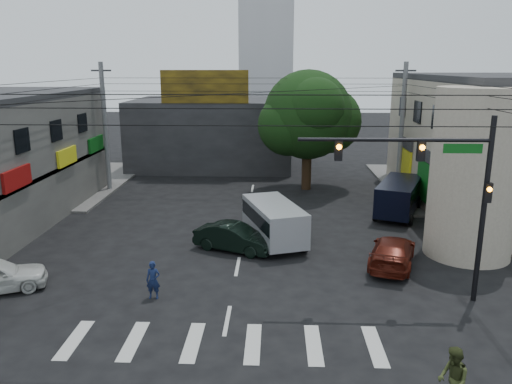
# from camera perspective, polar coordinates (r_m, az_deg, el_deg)

# --- Properties ---
(ground) EXTENTS (160.00, 160.00, 0.00)m
(ground) POSITION_cam_1_polar(r_m,az_deg,el_deg) (21.27, -2.53, -10.58)
(ground) COLOR black
(ground) RESTS_ON ground
(sidewalk_far_left) EXTENTS (16.00, 16.00, 0.15)m
(sidewalk_far_left) POSITION_cam_1_polar(r_m,az_deg,el_deg) (43.03, -25.04, 1.01)
(sidewalk_far_left) COLOR #514F4C
(sidewalk_far_left) RESTS_ON ground
(sidewalk_far_right) EXTENTS (16.00, 16.00, 0.15)m
(sidewalk_far_right) POSITION_cam_1_polar(r_m,az_deg,el_deg) (41.61, 25.27, 0.57)
(sidewalk_far_right) COLOR #514F4C
(sidewalk_far_right) RESTS_ON ground
(corner_column) EXTENTS (4.00, 4.00, 8.00)m
(corner_column) POSITION_cam_1_polar(r_m,az_deg,el_deg) (25.52, 23.64, 1.91)
(corner_column) COLOR gray
(corner_column) RESTS_ON ground
(building_far) EXTENTS (14.00, 10.00, 6.00)m
(building_far) POSITION_cam_1_polar(r_m,az_deg,el_deg) (45.97, -4.91, 6.78)
(building_far) COLOR #232326
(building_far) RESTS_ON ground
(billboard) EXTENTS (7.00, 0.30, 2.60)m
(billboard) POSITION_cam_1_polar(r_m,az_deg,el_deg) (40.76, -5.90, 11.88)
(billboard) COLOR olive
(billboard) RESTS_ON building_far
(street_tree) EXTENTS (6.40, 6.40, 8.70)m
(street_tree) POSITION_cam_1_polar(r_m,az_deg,el_deg) (36.47, 5.95, 8.73)
(street_tree) COLOR black
(street_tree) RESTS_ON ground
(traffic_gantry) EXTENTS (7.10, 0.35, 7.20)m
(traffic_gantry) POSITION_cam_1_polar(r_m,az_deg,el_deg) (19.67, 20.41, 1.32)
(traffic_gantry) COLOR black
(traffic_gantry) RESTS_ON ground
(utility_pole_far_left) EXTENTS (0.32, 0.32, 9.20)m
(utility_pole_far_left) POSITION_cam_1_polar(r_m,az_deg,el_deg) (37.53, -16.84, 7.02)
(utility_pole_far_left) COLOR #59595B
(utility_pole_far_left) RESTS_ON ground
(utility_pole_far_right) EXTENTS (0.32, 0.32, 9.20)m
(utility_pole_far_right) POSITION_cam_1_polar(r_m,az_deg,el_deg) (36.58, 16.30, 6.88)
(utility_pole_far_right) COLOR #59595B
(utility_pole_far_right) RESTS_ON ground
(dark_sedan) EXTENTS (4.37, 5.12, 1.35)m
(dark_sedan) POSITION_cam_1_polar(r_m,az_deg,el_deg) (24.78, -2.43, -5.22)
(dark_sedan) COLOR black
(dark_sedan) RESTS_ON ground
(maroon_sedan) EXTENTS (4.52, 5.63, 1.32)m
(maroon_sedan) POSITION_cam_1_polar(r_m,az_deg,el_deg) (23.84, 15.33, -6.58)
(maroon_sedan) COLOR #47120A
(maroon_sedan) RESTS_ON ground
(silver_minivan) EXTENTS (6.12, 5.03, 2.10)m
(silver_minivan) POSITION_cam_1_polar(r_m,az_deg,el_deg) (25.68, 2.07, -3.63)
(silver_minivan) COLOR #AFB0B7
(silver_minivan) RESTS_ON ground
(navy_van) EXTENTS (6.73, 5.76, 2.12)m
(navy_van) POSITION_cam_1_polar(r_m,az_deg,el_deg) (31.69, 16.00, -0.69)
(navy_van) COLOR black
(navy_van) RESTS_ON ground
(traffic_officer) EXTENTS (0.57, 0.39, 1.53)m
(traffic_officer) POSITION_cam_1_polar(r_m,az_deg,el_deg) (20.26, -11.67, -9.83)
(traffic_officer) COLOR #121D42
(traffic_officer) RESTS_ON ground
(pedestrian_olive) EXTENTS (0.89, 0.69, 1.81)m
(pedestrian_olive) POSITION_cam_1_polar(r_m,az_deg,el_deg) (14.94, 21.58, -19.32)
(pedestrian_olive) COLOR #333B1B
(pedestrian_olive) RESTS_ON ground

